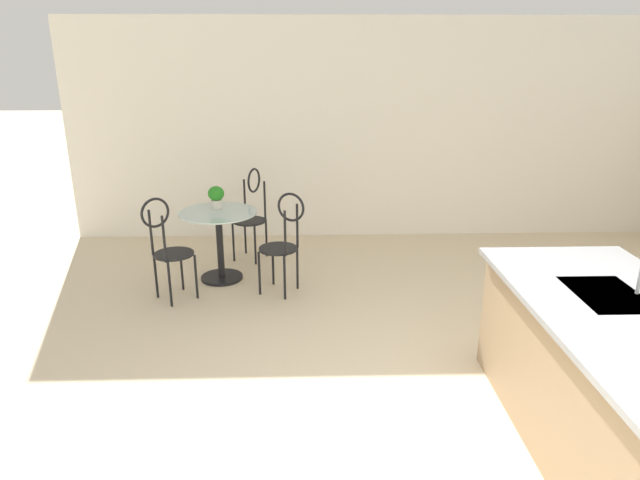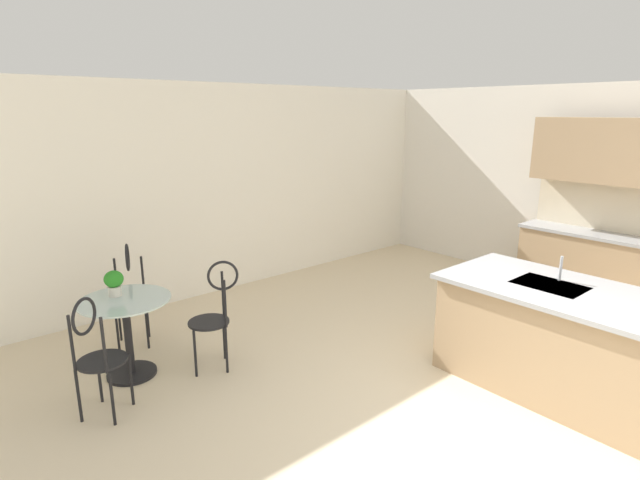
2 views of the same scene
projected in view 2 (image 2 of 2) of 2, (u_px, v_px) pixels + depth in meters
The scene contains 10 objects.
ground_plane at pixel (516, 433), 3.76m from camera, with size 40.00×40.00×0.00m, color beige.
wall_left_window at pixel (221, 190), 6.54m from camera, with size 0.12×7.80×2.70m, color silver.
kitchen_island at pixel (611, 357), 3.96m from camera, with size 2.80×1.06×0.92m.
back_counter_run at pixel (625, 272), 5.95m from camera, with size 2.44×0.64×1.52m.
bistro_table at pixel (128, 330), 4.48m from camera, with size 0.80×0.80×0.74m.
chair_near_window at pixel (96, 351), 3.82m from camera, with size 0.54×0.54×1.04m.
chair_by_island at pixel (214, 310), 4.60m from camera, with size 0.51×0.52×1.04m.
chair_toward_desk at pixel (130, 290), 5.10m from camera, with size 0.52×0.50×1.04m.
sink_faucet at pixel (561, 268), 4.33m from camera, with size 0.02×0.02×0.22m, color #B2B5BA.
potted_plant_on_table at pixel (114, 282), 4.46m from camera, with size 0.17×0.17×0.24m.
Camera 2 is at (1.51, -3.25, 2.36)m, focal length 28.00 mm.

